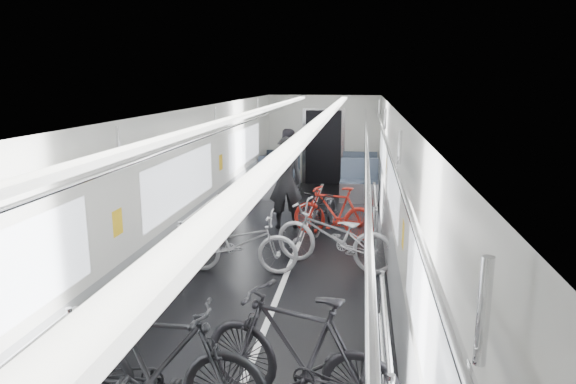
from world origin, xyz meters
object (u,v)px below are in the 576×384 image
object	(u,v)px
bike_right_far	(334,212)
person_seated	(287,161)
bike_right_mid	(333,236)
person_standing	(286,183)
bike_right_near	(298,352)
bike_left_mid	(158,363)
bike_aisle	(325,210)
bike_left_far	(239,242)

from	to	relation	value
bike_right_far	person_seated	world-z (taller)	person_seated
bike_right_mid	bike_right_far	xyz separation A→B (m)	(-0.07, 1.53, -0.03)
person_standing	person_seated	distance (m)	3.12
bike_right_near	bike_right_mid	bearing A→B (deg)	-162.05
bike_left_mid	bike_right_mid	world-z (taller)	bike_left_mid
bike_right_near	person_standing	bearing A→B (deg)	-150.93
bike_aisle	bike_left_far	bearing A→B (deg)	-103.84
bike_right_mid	bike_left_far	bearing A→B (deg)	-55.01
bike_right_mid	person_standing	bearing A→B (deg)	-133.93
person_seated	bike_right_near	bearing A→B (deg)	91.71
person_seated	bike_left_mid	bearing A→B (deg)	84.30
bike_right_near	bike_right_far	world-z (taller)	bike_right_near
bike_left_far	bike_left_mid	bearing A→B (deg)	-178.75
bike_left_mid	person_standing	bearing A→B (deg)	-1.73
bike_right_far	bike_aisle	distance (m)	0.45
bike_right_near	bike_right_mid	xyz separation A→B (m)	(0.09, 3.52, -0.06)
bike_left_far	person_seated	bearing A→B (deg)	-0.35
bike_left_far	person_seated	size ratio (longest dim) A/B	1.09
bike_left_far	person_seated	distance (m)	5.51
bike_aisle	person_standing	distance (m)	0.91
bike_right_mid	bike_right_far	world-z (taller)	bike_right_mid
bike_right_mid	bike_aisle	bearing A→B (deg)	-152.96
bike_left_far	bike_right_mid	bearing A→B (deg)	-75.45
bike_aisle	bike_left_mid	bearing A→B (deg)	-87.71
bike_right_far	bike_aisle	xyz separation A→B (m)	(-0.20, 0.39, -0.07)
bike_right_near	bike_left_far	bearing A→B (deg)	-138.36
bike_right_mid	person_seated	bearing A→B (deg)	-144.91
bike_aisle	person_seated	xyz separation A→B (m)	(-1.20, 3.18, 0.41)
bike_left_mid	bike_right_mid	xyz separation A→B (m)	(1.21, 3.85, -0.05)
person_standing	bike_right_near	bearing A→B (deg)	85.12
bike_left_mid	bike_right_far	bearing A→B (deg)	-12.00
bike_left_mid	bike_right_near	world-z (taller)	bike_right_near
bike_left_mid	bike_left_far	size ratio (longest dim) A/B	1.04
bike_right_near	person_standing	world-z (taller)	person_standing
person_standing	bike_left_far	bearing A→B (deg)	67.58
person_standing	bike_left_mid	bearing A→B (deg)	73.76
bike_left_far	bike_right_near	xyz separation A→B (m)	(1.28, -3.13, 0.09)
bike_left_far	bike_right_near	distance (m)	3.38
bike_left_mid	person_seated	distance (m)	8.97
bike_right_near	person_seated	bearing A→B (deg)	-151.50
bike_right_far	person_seated	size ratio (longest dim) A/B	0.98
person_seated	person_standing	bearing A→B (deg)	90.68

